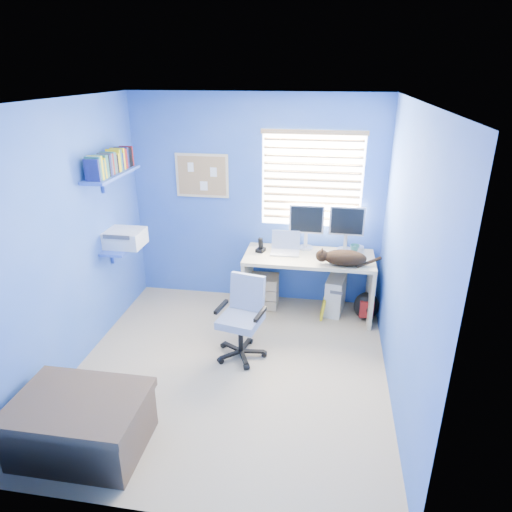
% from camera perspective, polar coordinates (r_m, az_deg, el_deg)
% --- Properties ---
extents(floor, '(3.00, 3.20, 0.00)m').
position_cam_1_polar(floor, '(4.61, -3.23, -14.00)').
color(floor, tan).
rests_on(floor, ground).
extents(ceiling, '(3.00, 3.20, 0.00)m').
position_cam_1_polar(ceiling, '(3.71, -4.11, 18.79)').
color(ceiling, white).
rests_on(ceiling, wall_back).
extents(wall_back, '(3.00, 0.01, 2.50)m').
position_cam_1_polar(wall_back, '(5.48, 0.04, 6.76)').
color(wall_back, blue).
rests_on(wall_back, ground).
extents(wall_front, '(3.00, 0.01, 2.50)m').
position_cam_1_polar(wall_front, '(2.64, -11.35, -12.33)').
color(wall_front, blue).
rests_on(wall_front, ground).
extents(wall_left, '(0.01, 3.20, 2.50)m').
position_cam_1_polar(wall_left, '(4.55, -22.39, 1.67)').
color(wall_left, blue).
rests_on(wall_left, ground).
extents(wall_right, '(0.01, 3.20, 2.50)m').
position_cam_1_polar(wall_right, '(3.96, 18.09, -0.73)').
color(wall_right, blue).
rests_on(wall_right, ground).
extents(desk, '(1.48, 0.65, 0.74)m').
position_cam_1_polar(desk, '(5.41, 6.49, -3.60)').
color(desk, '#C4B285').
rests_on(desk, floor).
extents(laptop, '(0.34, 0.27, 0.22)m').
position_cam_1_polar(laptop, '(5.27, 3.67, 1.48)').
color(laptop, silver).
rests_on(laptop, desk).
extents(monitor_left, '(0.40, 0.13, 0.54)m').
position_cam_1_polar(monitor_left, '(5.38, 6.31, 3.63)').
color(monitor_left, silver).
rests_on(monitor_left, desk).
extents(monitor_right, '(0.40, 0.13, 0.54)m').
position_cam_1_polar(monitor_right, '(5.39, 11.23, 3.37)').
color(monitor_right, silver).
rests_on(monitor_right, desk).
extents(phone, '(0.12, 0.13, 0.17)m').
position_cam_1_polar(phone, '(5.31, 0.59, 1.41)').
color(phone, black).
rests_on(phone, desk).
extents(mug, '(0.10, 0.09, 0.10)m').
position_cam_1_polar(mug, '(5.41, 12.22, 0.87)').
color(mug, '#27645A').
rests_on(mug, desk).
extents(cd_spindle, '(0.13, 0.13, 0.07)m').
position_cam_1_polar(cd_spindle, '(5.45, 12.65, 0.84)').
color(cd_spindle, silver).
rests_on(cd_spindle, desk).
extents(cat, '(0.48, 0.27, 0.17)m').
position_cam_1_polar(cat, '(5.04, 11.04, -0.22)').
color(cat, black).
rests_on(cat, desk).
extents(tower_pc, '(0.26, 0.47, 0.45)m').
position_cam_1_polar(tower_pc, '(5.57, 9.91, -4.70)').
color(tower_pc, beige).
rests_on(tower_pc, floor).
extents(drawer_boxes, '(0.35, 0.28, 0.41)m').
position_cam_1_polar(drawer_boxes, '(5.61, 0.93, -4.38)').
color(drawer_boxes, '#CAAE86').
rests_on(drawer_boxes, floor).
extents(yellow_book, '(0.03, 0.17, 0.24)m').
position_cam_1_polar(yellow_book, '(5.43, 8.35, -6.55)').
color(yellow_book, yellow).
rests_on(yellow_book, floor).
extents(backpack, '(0.32, 0.26, 0.34)m').
position_cam_1_polar(backpack, '(5.49, 13.61, -6.08)').
color(backpack, black).
rests_on(backpack, floor).
extents(bed_corner, '(0.94, 0.67, 0.45)m').
position_cam_1_polar(bed_corner, '(3.93, -20.98, -18.99)').
color(bed_corner, '#453627').
rests_on(bed_corner, floor).
extents(office_chair, '(0.57, 0.57, 0.83)m').
position_cam_1_polar(office_chair, '(4.66, -1.73, -8.90)').
color(office_chair, black).
rests_on(office_chair, floor).
extents(window_blinds, '(1.15, 0.05, 1.10)m').
position_cam_1_polar(window_blinds, '(5.32, 7.01, 9.43)').
color(window_blinds, white).
rests_on(window_blinds, ground).
extents(corkboard, '(0.64, 0.02, 0.52)m').
position_cam_1_polar(corkboard, '(5.53, -6.77, 9.94)').
color(corkboard, '#C4B285').
rests_on(corkboard, ground).
extents(wall_shelves, '(0.42, 0.90, 1.05)m').
position_cam_1_polar(wall_shelves, '(5.05, -17.01, 6.55)').
color(wall_shelves, blue).
rests_on(wall_shelves, ground).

